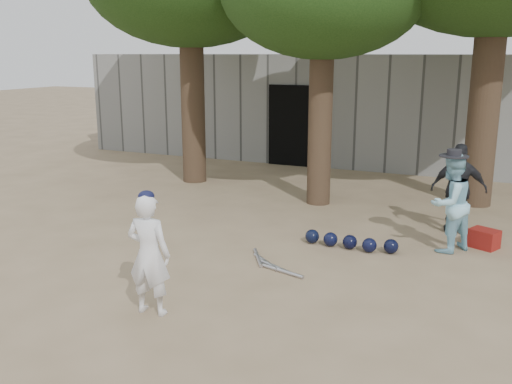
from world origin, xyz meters
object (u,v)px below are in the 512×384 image
at_px(boy_player, 149,255).
at_px(red_bag, 484,239).
at_px(spectator_dark, 459,189).
at_px(spectator_blue, 450,203).

relative_size(boy_player, red_bag, 3.51).
bearing_deg(red_bag, spectator_dark, 127.37).
distance_m(boy_player, spectator_dark, 5.67).
xyz_separation_m(boy_player, spectator_dark, (3.05, 4.78, 0.04)).
bearing_deg(red_bag, spectator_blue, -143.25).
xyz_separation_m(boy_player, spectator_blue, (3.01, 3.75, 0.04)).
xyz_separation_m(boy_player, red_bag, (3.54, 4.14, -0.59)).
bearing_deg(spectator_dark, boy_player, 49.17).
xyz_separation_m(spectator_blue, red_bag, (0.53, 0.40, -0.62)).
distance_m(spectator_blue, spectator_dark, 1.03).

